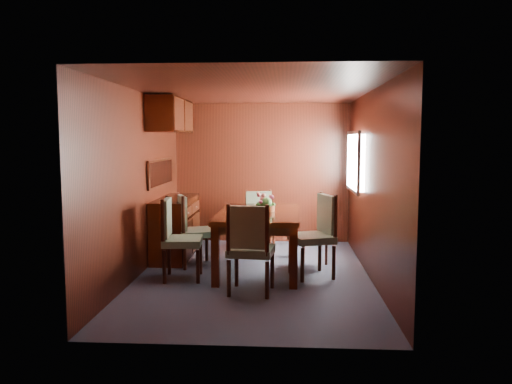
# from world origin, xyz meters

# --- Properties ---
(ground) EXTENTS (4.50, 4.50, 0.00)m
(ground) POSITION_xyz_m (0.00, 0.00, 0.00)
(ground) COLOR #333545
(ground) RESTS_ON ground
(room_shell) EXTENTS (3.06, 4.52, 2.41)m
(room_shell) POSITION_xyz_m (-0.10, 0.33, 1.63)
(room_shell) COLOR black
(room_shell) RESTS_ON ground
(sideboard) EXTENTS (0.48, 1.40, 0.90)m
(sideboard) POSITION_xyz_m (-1.25, 1.00, 0.45)
(sideboard) COLOR black
(sideboard) RESTS_ON ground
(dining_table) EXTENTS (1.11, 1.74, 0.81)m
(dining_table) POSITION_xyz_m (0.06, 0.26, 0.69)
(dining_table) COLOR black
(dining_table) RESTS_ON ground
(chair_left_near) EXTENTS (0.52, 0.54, 1.05)m
(chair_left_near) POSITION_xyz_m (-0.97, -0.21, 0.58)
(chair_left_near) COLOR black
(chair_left_near) RESTS_ON ground
(chair_left_far) EXTENTS (0.61, 0.62, 1.02)m
(chair_left_far) POSITION_xyz_m (-0.92, 0.46, 0.57)
(chair_left_far) COLOR black
(chair_left_far) RESTS_ON ground
(chair_right_near) EXTENTS (0.64, 0.65, 1.09)m
(chair_right_near) POSITION_xyz_m (0.83, 0.04, 0.60)
(chair_right_near) COLOR black
(chair_right_near) RESTS_ON ground
(chair_right_far) EXTENTS (0.50, 0.51, 0.86)m
(chair_right_far) POSITION_xyz_m (0.84, 0.50, 0.48)
(chair_right_far) COLOR black
(chair_right_far) RESTS_ON ground
(chair_head) EXTENTS (0.55, 0.54, 1.06)m
(chair_head) POSITION_xyz_m (0.01, -0.80, 0.59)
(chair_head) COLOR black
(chair_head) RESTS_ON ground
(chair_foot) EXTENTS (0.52, 0.51, 0.96)m
(chair_foot) POSITION_xyz_m (-0.01, 1.58, 0.53)
(chair_foot) COLOR black
(chair_foot) RESTS_ON ground
(flower_centerpiece) EXTENTS (0.26, 0.26, 0.26)m
(flower_centerpiece) POSITION_xyz_m (0.14, 0.32, 0.94)
(flower_centerpiece) COLOR #AF6235
(flower_centerpiece) RESTS_ON dining_table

